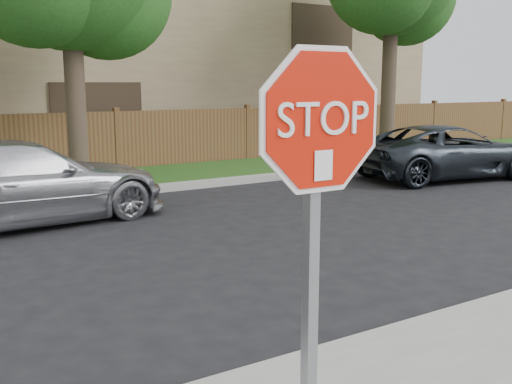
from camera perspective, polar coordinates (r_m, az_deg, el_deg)
stop_sign at (r=3.01m, az=5.88°, el=0.74°), size 1.01×0.13×2.55m
sedan_right at (r=10.61m, az=-21.59°, el=0.84°), size 5.12×2.65×1.42m
sedan_far_right at (r=15.50m, az=17.77°, el=3.67°), size 5.04×2.94×1.32m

